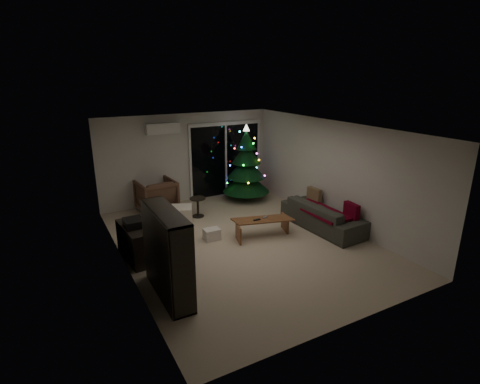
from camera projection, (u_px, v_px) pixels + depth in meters
The scene contains 18 objects.
room at pixel (230, 179), 9.41m from camera, with size 6.50×7.51×2.60m.
bookshelf at pixel (156, 256), 6.01m from camera, with size 0.38×1.50×1.50m, color black, non-canonical shape.
media_cabinet at pixel (135, 243), 7.40m from camera, with size 0.42×1.12×0.70m, color black.
stereo at pixel (134, 223), 7.27m from camera, with size 0.35×0.42×0.15m, color black.
armchair at pixel (156, 196), 9.93m from camera, with size 0.93×0.96×0.87m, color brown.
ottoman at pixel (181, 216), 9.11m from camera, with size 0.52×0.52×0.47m, color white.
cardboard_box_a at pixel (174, 234), 8.28m from camera, with size 0.42×0.32×0.30m, color silver.
cardboard_box_b at pixel (212, 234), 8.34m from camera, with size 0.35×0.27×0.25m, color silver.
side_table at pixel (198, 207), 9.63m from camera, with size 0.41×0.41×0.51m, color black.
floor_lamp at pixel (156, 171), 10.53m from camera, with size 0.30×0.30×1.85m, color black.
sofa at pixel (323, 215), 8.90m from camera, with size 2.18×0.85×0.64m, color #484A44.
sofa_throw at pixel (320, 211), 8.81m from camera, with size 0.68×1.57×0.05m, color #440311.
cushion_a at pixel (314, 196), 9.48m from camera, with size 0.13×0.42×0.42m, color #827152.
cushion_b at pixel (351, 212), 8.39m from camera, with size 0.13×0.42×0.42m, color #440311.
coffee_table at pixel (262, 227), 8.50m from camera, with size 1.30×0.46×0.41m, color brown, non-canonical shape.
remote_a at pixel (257, 220), 8.36m from camera, with size 0.16×0.05×0.02m, color black.
remote_b at pixel (265, 217), 8.52m from camera, with size 0.15×0.04×0.02m, color slate.
christmas_tree at pixel (246, 163), 10.70m from camera, with size 1.36×1.36×2.20m, color #0C361B.
Camera 1 is at (-3.65, -6.60, 3.57)m, focal length 28.00 mm.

